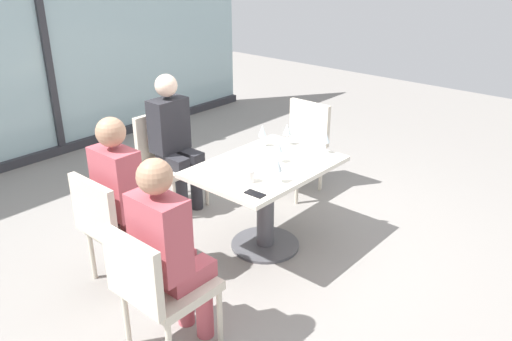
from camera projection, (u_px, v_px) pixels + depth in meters
The scene contains 18 objects.
ground_plane at pixel (265, 246), 4.29m from camera, with size 12.00×12.00×0.00m, color gray.
window_wall_backdrop at pixel (45, 50), 5.73m from camera, with size 5.97×0.10×2.70m.
dining_table_main at pixel (266, 188), 4.08m from camera, with size 1.15×0.81×0.73m.
chair_far_left at pixel (115, 223), 3.62m from camera, with size 0.50×0.46×0.87m.
chair_near_window at pixel (168, 155), 4.80m from camera, with size 0.46×0.51×0.87m.
chair_side_end at pixel (157, 284), 2.97m from camera, with size 0.50×0.46×0.87m.
chair_far_right at pixel (300, 142), 5.11m from camera, with size 0.50×0.46×0.87m.
person_far_left at pixel (125, 192), 3.62m from camera, with size 0.39×0.34×1.26m.
person_near_window at pixel (174, 137), 4.66m from camera, with size 0.34×0.39×1.26m.
person_side_end at pixel (169, 246), 2.97m from camera, with size 0.39×0.34×1.26m.
wine_glass_0 at pixel (278, 146), 3.98m from camera, with size 0.07×0.07×0.18m.
wine_glass_1 at pixel (277, 165), 3.64m from camera, with size 0.07×0.07×0.18m.
wine_glass_2 at pixel (287, 130), 4.34m from camera, with size 0.07×0.07×0.18m.
wine_glass_3 at pixel (262, 131), 4.31m from camera, with size 0.07×0.07×0.18m.
wine_glass_4 at pixel (326, 137), 4.17m from camera, with size 0.07×0.07×0.18m.
coffee_cup at pixel (249, 176), 3.68m from camera, with size 0.08×0.08×0.09m, color white.
cell_phone_on_table at pixel (255, 194), 3.52m from camera, with size 0.07×0.14×0.01m, color black.
handbag_0 at pixel (162, 283), 3.58m from camera, with size 0.30×0.16×0.28m, color silver.
Camera 1 is at (-2.82, -2.36, 2.29)m, focal length 36.36 mm.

